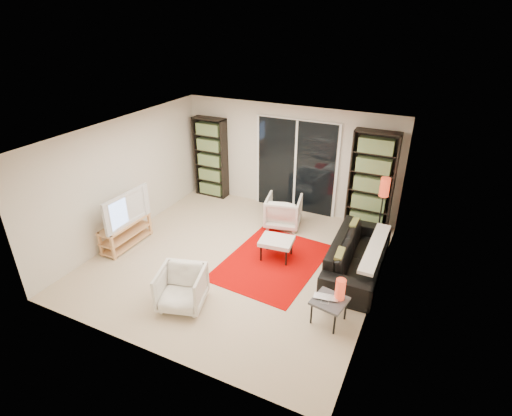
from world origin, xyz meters
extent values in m
plane|color=beige|center=(0.00, 0.00, 0.00)|extent=(5.00, 5.00, 0.00)
cube|color=beige|center=(0.00, 2.50, 1.20)|extent=(5.00, 0.02, 2.40)
cube|color=beige|center=(0.00, -2.50, 1.20)|extent=(5.00, 0.02, 2.40)
cube|color=beige|center=(-2.50, 0.00, 1.20)|extent=(0.02, 5.00, 2.40)
cube|color=beige|center=(2.50, 0.00, 1.20)|extent=(0.02, 5.00, 2.40)
cube|color=white|center=(0.00, 0.00, 2.40)|extent=(5.00, 5.00, 0.02)
cube|color=white|center=(0.20, 2.47, 1.05)|extent=(1.92, 0.06, 2.16)
cube|color=black|center=(0.20, 2.44, 1.05)|extent=(1.80, 0.02, 2.10)
cube|color=white|center=(0.20, 2.42, 1.05)|extent=(0.05, 0.02, 2.10)
cube|color=black|center=(-1.95, 2.34, 0.97)|extent=(0.80, 0.30, 1.95)
cube|color=olive|center=(-1.95, 2.32, 0.97)|extent=(0.70, 0.22, 1.85)
cube|color=black|center=(1.90, 2.34, 1.05)|extent=(0.90, 0.30, 2.10)
cube|color=olive|center=(1.90, 2.32, 1.05)|extent=(0.80, 0.22, 2.00)
cube|color=tan|center=(-2.22, -0.47, 0.48)|extent=(0.36, 1.13, 0.04)
cube|color=tan|center=(-2.22, -0.47, 0.25)|extent=(0.36, 1.13, 0.03)
cube|color=tan|center=(-2.22, -0.47, 0.06)|extent=(0.36, 1.13, 0.04)
cube|color=tan|center=(-2.37, -1.00, 0.25)|extent=(0.05, 0.05, 0.50)
cube|color=tan|center=(-2.37, 0.05, 0.25)|extent=(0.05, 0.05, 0.50)
cube|color=tan|center=(-2.07, -1.00, 0.25)|extent=(0.05, 0.05, 0.50)
cube|color=tan|center=(-2.07, 0.05, 0.25)|extent=(0.05, 0.05, 0.50)
imported|color=black|center=(-2.20, -0.47, 0.82)|extent=(0.20, 1.13, 0.65)
cube|color=#B40200|center=(0.63, 0.21, 0.01)|extent=(1.77, 2.30, 0.01)
imported|color=black|center=(2.10, 0.62, 0.32)|extent=(0.93, 2.24, 0.65)
imported|color=silver|center=(0.27, 1.61, 0.34)|extent=(0.86, 0.87, 0.67)
imported|color=silver|center=(-0.17, -1.50, 0.32)|extent=(0.87, 0.88, 0.65)
cube|color=silver|center=(0.64, 0.38, 0.36)|extent=(0.66, 0.56, 0.08)
cylinder|color=black|center=(0.42, 0.16, 0.16)|extent=(0.04, 0.04, 0.32)
cylinder|color=black|center=(0.37, 0.55, 0.16)|extent=(0.04, 0.04, 0.32)
cylinder|color=black|center=(0.90, 0.21, 0.16)|extent=(0.04, 0.04, 0.32)
cylinder|color=black|center=(0.85, 0.60, 0.16)|extent=(0.04, 0.04, 0.32)
cube|color=#434348|center=(2.01, -0.86, 0.38)|extent=(0.54, 0.54, 0.04)
cylinder|color=black|center=(1.79, -1.02, 0.19)|extent=(0.03, 0.03, 0.38)
cylinder|color=black|center=(1.86, -0.65, 0.19)|extent=(0.03, 0.03, 0.38)
cylinder|color=black|center=(2.16, -1.08, 0.19)|extent=(0.03, 0.03, 0.38)
cylinder|color=black|center=(2.23, -0.71, 0.19)|extent=(0.03, 0.03, 0.38)
imported|color=silver|center=(1.95, -0.90, 0.41)|extent=(0.39, 0.29, 0.03)
cylinder|color=red|center=(2.12, -0.76, 0.56)|extent=(0.15, 0.15, 0.33)
cylinder|color=black|center=(2.23, 1.83, 0.01)|extent=(0.21, 0.21, 0.03)
cylinder|color=black|center=(2.23, 1.83, 0.51)|extent=(0.03, 0.03, 1.03)
cylinder|color=red|center=(2.23, 1.83, 1.18)|extent=(0.18, 0.18, 0.37)
camera|label=1|loc=(3.04, -5.49, 4.22)|focal=28.00mm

